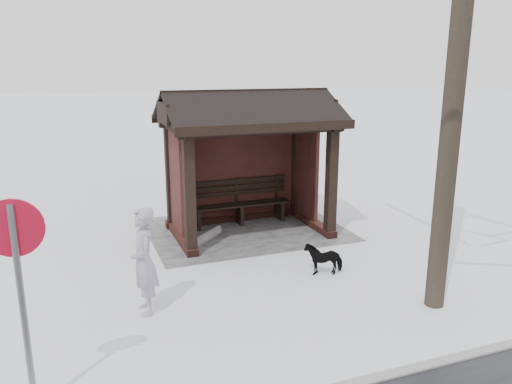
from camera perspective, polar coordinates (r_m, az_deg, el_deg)
ground at (r=10.98m, az=-0.82°, el=-4.64°), size 120.00×120.00×0.00m
kerb at (r=6.58m, az=16.69°, el=-19.08°), size 120.00×0.15×0.06m
trampled_patch at (r=11.15m, az=-1.17°, el=-4.29°), size 4.20×3.20×0.02m
bus_shelter at (r=10.63m, az=-1.16°, el=6.74°), size 3.60×2.40×3.09m
pedestrian at (r=7.48m, az=-12.68°, el=-7.74°), size 0.39×0.59×1.60m
dog at (r=8.91m, az=7.73°, el=-7.49°), size 0.70×0.42×0.55m
road_sign at (r=5.51m, az=-25.63°, el=-7.21°), size 0.59×0.11×2.32m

